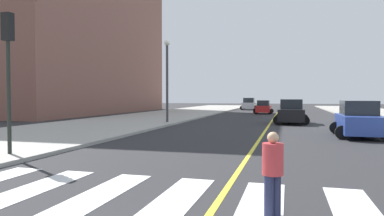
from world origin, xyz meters
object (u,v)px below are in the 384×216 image
car_black_third (291,112)px  street_lamp (167,73)px  pedestrian_crossing (273,170)px  car_red_nearest (264,107)px  traffic_light_far_corner (8,56)px  car_silver_fourth (249,104)px  car_blue_second (359,120)px

car_black_third → street_lamp: bearing=18.1°
pedestrian_crossing → car_red_nearest: bearing=53.0°
car_black_third → pedestrian_crossing: 23.29m
car_black_third → traffic_light_far_corner: 22.04m
pedestrian_crossing → street_lamp: size_ratio=0.24×
pedestrian_crossing → traffic_light_far_corner: bearing=116.8°
car_red_nearest → car_black_third: 16.62m
traffic_light_far_corner → street_lamp: 16.43m
car_silver_fourth → car_red_nearest: bearing=-76.9°
car_red_nearest → car_blue_second: car_blue_second is taller
car_red_nearest → car_blue_second: (6.85, -25.18, 0.12)m
traffic_light_far_corner → pedestrian_crossing: traffic_light_far_corner is taller
car_red_nearest → street_lamp: size_ratio=0.59×
car_red_nearest → pedestrian_crossing: (2.80, -39.56, 0.06)m
traffic_light_far_corner → street_lamp: size_ratio=0.77×
car_black_third → car_silver_fourth: size_ratio=1.00×
car_black_third → pedestrian_crossing: size_ratio=2.86×
car_silver_fourth → pedestrian_crossing: bearing=-84.3°
car_red_nearest → car_black_third: bearing=-77.6°
car_blue_second → pedestrian_crossing: (-4.05, -14.39, -0.07)m
street_lamp → car_silver_fourth: bearing=84.4°
car_blue_second → car_silver_fourth: (-10.13, 38.30, 0.00)m
car_red_nearest → car_silver_fourth: 13.53m
car_blue_second → car_red_nearest: bearing=-74.2°
car_red_nearest → car_silver_fourth: (-3.28, 13.12, 0.12)m
car_black_third → traffic_light_far_corner: (-10.06, -19.41, 2.78)m
car_red_nearest → car_silver_fourth: bearing=104.9°
car_black_third → traffic_light_far_corner: size_ratio=0.89×
car_silver_fourth → car_blue_second: bearing=-76.1°
traffic_light_far_corner → car_blue_second: bearing=37.8°
car_black_third → street_lamp: size_ratio=0.68×
pedestrian_crossing → car_black_third: bearing=47.6°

